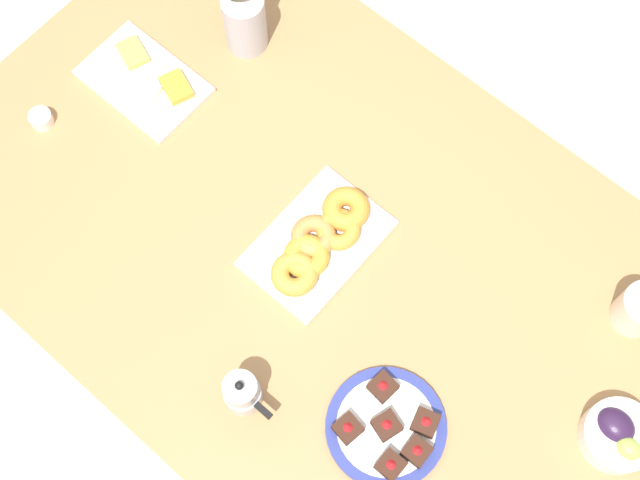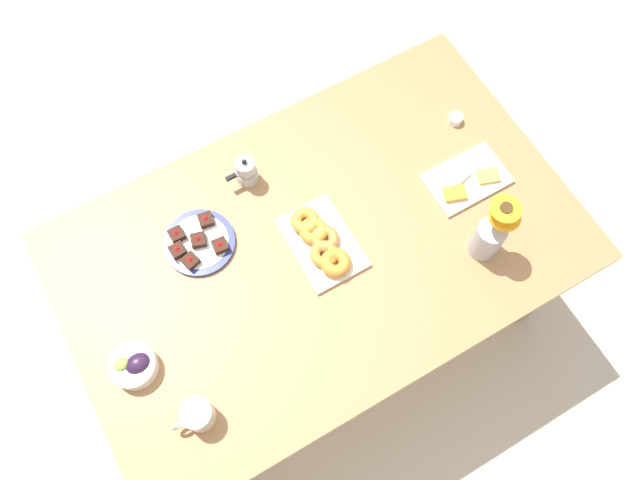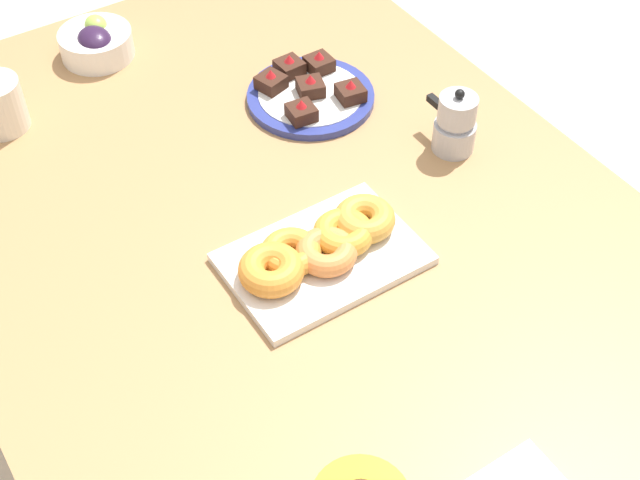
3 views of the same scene
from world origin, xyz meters
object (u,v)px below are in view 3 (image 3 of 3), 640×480
(dining_table, at_px, (320,296))
(dessert_plate, at_px, (310,94))
(grape_bowl, at_px, (96,42))
(croissant_platter, at_px, (320,250))
(moka_pot, at_px, (455,124))

(dining_table, xyz_separation_m, dessert_plate, (0.33, -0.19, 0.10))
(grape_bowl, distance_m, dessert_plate, 0.42)
(grape_bowl, distance_m, croissant_platter, 0.66)
(dining_table, height_order, croissant_platter, croissant_platter)
(dining_table, xyz_separation_m, croissant_platter, (-0.00, 0.00, 0.11))
(dessert_plate, bearing_deg, dining_table, 149.75)
(croissant_platter, bearing_deg, dessert_plate, -30.21)
(dining_table, height_order, moka_pot, moka_pot)
(dining_table, height_order, dessert_plate, dessert_plate)
(dining_table, distance_m, grape_bowl, 0.66)
(dessert_plate, bearing_deg, moka_pot, -151.45)
(croissant_platter, distance_m, dessert_plate, 0.38)
(moka_pot, bearing_deg, croissant_platter, 106.20)
(moka_pot, bearing_deg, dining_table, 105.61)
(croissant_platter, relative_size, dessert_plate, 1.25)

